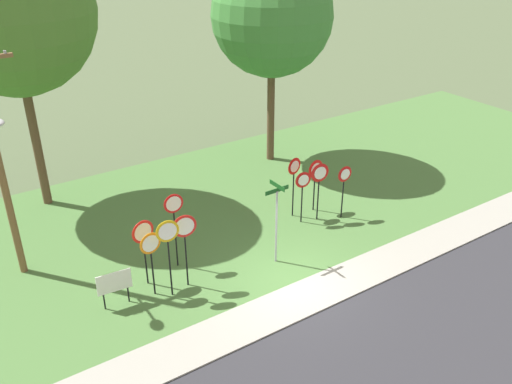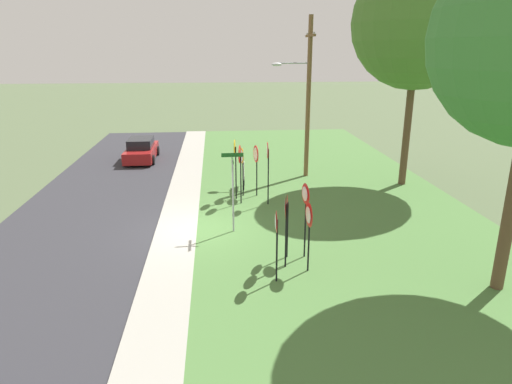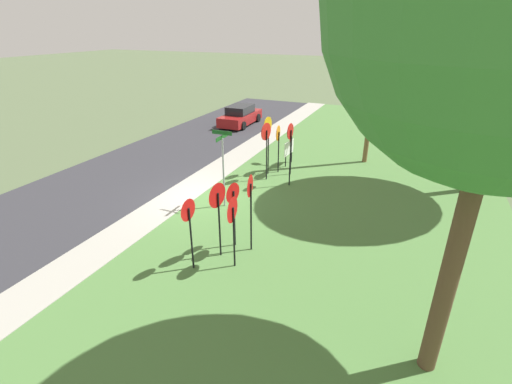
{
  "view_description": "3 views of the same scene",
  "coord_description": "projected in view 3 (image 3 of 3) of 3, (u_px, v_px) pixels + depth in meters",
  "views": [
    {
      "loc": [
        -9.26,
        -11.7,
        11.18
      ],
      "look_at": [
        0.71,
        3.36,
        1.86
      ],
      "focal_mm": 38.24,
      "sensor_mm": 36.0,
      "label": 1
    },
    {
      "loc": [
        16.58,
        0.82,
        6.81
      ],
      "look_at": [
        0.47,
        2.28,
        1.66
      ],
      "focal_mm": 31.82,
      "sensor_mm": 36.0,
      "label": 2
    },
    {
      "loc": [
        11.97,
        7.94,
        6.69
      ],
      "look_at": [
        1.03,
        3.14,
        1.27
      ],
      "focal_mm": 25.85,
      "sensor_mm": 36.0,
      "label": 3
    }
  ],
  "objects": [
    {
      "name": "ground_plane",
      "position": [
        198.0,
        198.0,
        15.66
      ],
      "size": [
        160.0,
        160.0,
        0.0
      ],
      "primitive_type": "plane",
      "color": "#4C5B3D"
    },
    {
      "name": "road_asphalt",
      "position": [
        111.0,
        180.0,
        17.41
      ],
      "size": [
        44.0,
        6.4,
        0.01
      ],
      "primitive_type": "cube",
      "color": "#2D2D33",
      "rests_on": "ground_plane"
    },
    {
      "name": "sidewalk_strip",
      "position": [
        182.0,
        194.0,
        15.94
      ],
      "size": [
        44.0,
        1.6,
        0.06
      ],
      "primitive_type": "cube",
      "color": "#99968C",
      "rests_on": "ground_plane"
    },
    {
      "name": "grass_median",
      "position": [
        339.0,
        225.0,
        13.45
      ],
      "size": [
        44.0,
        12.0,
        0.04
      ],
      "primitive_type": "cube",
      "color": "#477038",
      "rests_on": "ground_plane"
    },
    {
      "name": "stop_sign_near_left",
      "position": [
        291.0,
        139.0,
        17.32
      ],
      "size": [
        0.79,
        0.17,
        2.44
      ],
      "rotation": [
        0.0,
        0.0,
        0.18
      ],
      "color": "black",
      "rests_on": "grass_median"
    },
    {
      "name": "stop_sign_near_right",
      "position": [
        290.0,
        141.0,
        15.97
      ],
      "size": [
        0.69,
        0.1,
        2.85
      ],
      "rotation": [
        0.0,
        0.0,
        -0.05
      ],
      "color": "black",
      "rests_on": "grass_median"
    },
    {
      "name": "stop_sign_far_left",
      "position": [
        268.0,
        133.0,
        17.22
      ],
      "size": [
        0.75,
        0.12,
        2.81
      ],
      "rotation": [
        0.0,
        0.0,
        -0.12
      ],
      "color": "black",
      "rests_on": "grass_median"
    },
    {
      "name": "stop_sign_far_center",
      "position": [
        266.0,
        139.0,
        16.63
      ],
      "size": [
        0.78,
        0.16,
        2.7
      ],
      "rotation": [
        0.0,
        0.0,
        -0.17
      ],
      "color": "black",
      "rests_on": "grass_median"
    },
    {
      "name": "stop_sign_far_right",
      "position": [
        278.0,
        139.0,
        17.62
      ],
      "size": [
        0.73,
        0.12,
        2.33
      ],
      "rotation": [
        0.0,
        0.0,
        0.11
      ],
      "color": "black",
      "rests_on": "grass_median"
    },
    {
      "name": "yield_sign_near_left",
      "position": [
        250.0,
        195.0,
        11.21
      ],
      "size": [
        0.7,
        0.15,
        2.59
      ],
      "rotation": [
        0.0,
        0.0,
        0.17
      ],
      "color": "black",
      "rests_on": "grass_median"
    },
    {
      "name": "yield_sign_near_right",
      "position": [
        217.0,
        202.0,
        10.95
      ],
      "size": [
        0.78,
        0.16,
        2.46
      ],
      "rotation": [
        0.0,
        0.0,
        -0.16
      ],
      "color": "black",
      "rests_on": "grass_median"
    },
    {
      "name": "yield_sign_far_left",
      "position": [
        232.0,
        216.0,
        10.48
      ],
      "size": [
        0.78,
        0.12,
        2.28
      ],
      "rotation": [
        0.0,
        0.0,
        0.08
      ],
      "color": "black",
      "rests_on": "grass_median"
    },
    {
      "name": "yield_sign_far_right",
      "position": [
        233.0,
        200.0,
        11.56
      ],
      "size": [
        0.66,
        0.16,
        2.22
      ],
      "rotation": [
        0.0,
        0.0,
        -0.19
      ],
      "color": "black",
      "rests_on": "grass_median"
    },
    {
      "name": "yield_sign_center",
      "position": [
        189.0,
        218.0,
        10.4
      ],
      "size": [
        0.66,
        0.11,
        2.27
      ],
      "rotation": [
        0.0,
        0.0,
        -0.05
      ],
      "color": "black",
      "rests_on": "grass_median"
    },
    {
      "name": "street_name_post",
      "position": [
        223.0,
        163.0,
        14.14
      ],
      "size": [
        0.96,
        0.82,
        3.09
      ],
      "rotation": [
        0.0,
        0.0,
        0.03
      ],
      "color": "#9EA0A8",
      "rests_on": "grass_median"
    },
    {
      "name": "utility_pole",
      "position": [
        373.0,
        73.0,
        17.87
      ],
      "size": [
        2.1,
        2.11,
        8.38
      ],
      "color": "brown",
      "rests_on": "grass_median"
    },
    {
      "name": "notice_board",
      "position": [
        289.0,
        149.0,
        18.96
      ],
      "size": [
        1.1,
        0.12,
        1.25
      ],
      "rotation": [
        0.0,
        0.0,
        -0.08
      ],
      "color": "black",
      "rests_on": "grass_median"
    },
    {
      "name": "parked_hatchback_near",
      "position": [
        240.0,
        116.0,
        26.9
      ],
      "size": [
        4.2,
        1.91,
        1.39
      ],
      "rotation": [
        0.0,
        0.0,
        0.01
      ],
      "color": "maroon",
      "rests_on": "road_asphalt"
    }
  ]
}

